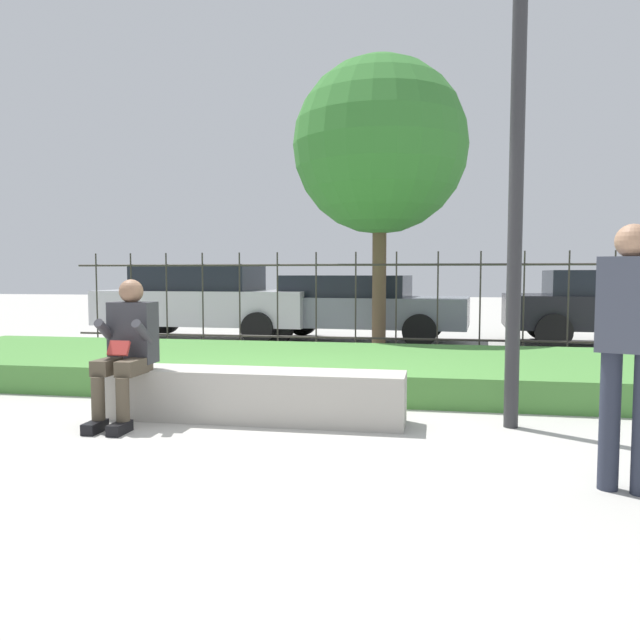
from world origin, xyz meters
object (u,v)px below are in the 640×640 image
object	(u,v)px
stone_bench	(254,398)
street_lamp	(518,126)
car_parked_left	(205,300)
car_parked_right	(618,305)
tree_behind_fence	(380,147)
car_parked_center	(354,306)
person_seated_reader	(127,345)
person_passerby	(629,336)

from	to	relation	value
stone_bench	street_lamp	size ratio (longest dim) A/B	0.65
car_parked_left	street_lamp	size ratio (longest dim) A/B	1.03
car_parked_right	tree_behind_fence	distance (m)	5.18
car_parked_center	tree_behind_fence	world-z (taller)	tree_behind_fence
street_lamp	car_parked_center	bearing A→B (deg)	108.71
person_seated_reader	car_parked_right	bearing A→B (deg)	50.14
person_seated_reader	car_parked_center	distance (m)	6.99
car_parked_left	car_parked_center	distance (m)	2.96
stone_bench	car_parked_right	bearing A→B (deg)	54.56
car_parked_left	person_passerby	xyz separation A→B (m)	(5.63, -7.87, 0.17)
car_parked_left	tree_behind_fence	size ratio (longest dim) A/B	0.88
person_seated_reader	tree_behind_fence	size ratio (longest dim) A/B	0.26
person_seated_reader	street_lamp	size ratio (longest dim) A/B	0.30
car_parked_right	person_passerby	world-z (taller)	person_passerby
car_parked_left	tree_behind_fence	world-z (taller)	tree_behind_fence
person_seated_reader	tree_behind_fence	bearing A→B (deg)	72.96
stone_bench	tree_behind_fence	xyz separation A→B (m)	(0.63, 5.25, 3.19)
car_parked_right	car_parked_left	bearing A→B (deg)	-176.00
car_parked_right	car_parked_left	world-z (taller)	car_parked_left
car_parked_right	tree_behind_fence	world-z (taller)	tree_behind_fence
person_passerby	car_parked_center	bearing A→B (deg)	127.81
street_lamp	tree_behind_fence	distance (m)	5.39
person_seated_reader	car_parked_right	world-z (taller)	car_parked_right
person_seated_reader	person_passerby	distance (m)	3.91
person_seated_reader	tree_behind_fence	xyz separation A→B (m)	(1.69, 5.52, 2.71)
stone_bench	tree_behind_fence	world-z (taller)	tree_behind_fence
person_passerby	tree_behind_fence	size ratio (longest dim) A/B	0.33
car_parked_left	person_passerby	bearing A→B (deg)	-53.10
person_passerby	street_lamp	world-z (taller)	street_lamp
street_lamp	stone_bench	bearing A→B (deg)	-175.63
car_parked_right	tree_behind_fence	size ratio (longest dim) A/B	0.84
stone_bench	car_parked_center	size ratio (longest dim) A/B	0.61
street_lamp	car_parked_left	bearing A→B (deg)	129.00
person_passerby	person_seated_reader	bearing A→B (deg)	-176.62
person_seated_reader	person_passerby	bearing A→B (deg)	-15.93
car_parked_center	person_passerby	bearing A→B (deg)	-66.91
stone_bench	street_lamp	xyz separation A→B (m)	(2.21, 0.17, 2.31)
person_seated_reader	car_parked_right	xyz separation A→B (m)	(5.87, 7.03, 0.05)
person_passerby	car_parked_right	bearing A→B (deg)	94.62
street_lamp	tree_behind_fence	bearing A→B (deg)	107.25
person_seated_reader	car_parked_center	bearing A→B (deg)	81.10
car_parked_left	car_parked_right	bearing A→B (deg)	3.03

